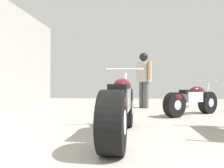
{
  "coord_description": "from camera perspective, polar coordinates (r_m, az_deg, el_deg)",
  "views": [
    {
      "loc": [
        0.31,
        -0.48,
        0.65
      ],
      "look_at": [
        -0.18,
        3.4,
        0.71
      ],
      "focal_mm": 32.77,
      "sensor_mm": 36.0,
      "label": 1
    }
  ],
  "objects": [
    {
      "name": "mechanic_in_blue",
      "position": [
        6.44,
        8.82,
        2.54
      ],
      "size": [
        0.5,
        0.6,
        1.72
      ],
      "color": "#4C4C4C",
      "rests_on": "ground_plane"
    },
    {
      "name": "ground_plane",
      "position": [
        3.83,
        2.48,
        -10.61
      ],
      "size": [
        15.8,
        15.8,
        0.0
      ],
      "primitive_type": "plane",
      "color": "#9E998E"
    },
    {
      "name": "motorcycle_maroon_cruiser",
      "position": [
        2.64,
        2.27,
        -6.45
      ],
      "size": [
        0.61,
        2.04,
        0.95
      ],
      "color": "black",
      "rests_on": "ground_plane"
    },
    {
      "name": "motorcycle_black_naked",
      "position": [
        5.05,
        21.22,
        -4.29
      ],
      "size": [
        1.46,
        1.27,
        0.82
      ],
      "color": "black",
      "rests_on": "ground_plane"
    }
  ]
}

